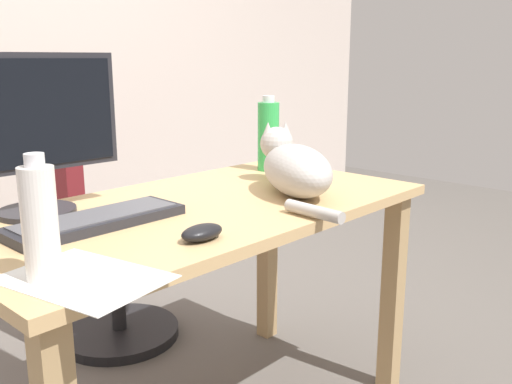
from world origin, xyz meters
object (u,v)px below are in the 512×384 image
water_bottle (268,136)px  keyboard (96,220)px  cat (294,167)px  computer_mouse (202,232)px  monitor (30,128)px  office_chair (102,249)px  spray_bottle (40,222)px

water_bottle → keyboard: bearing=-168.7°
cat → computer_mouse: (-0.50, -0.14, -0.06)m
monitor → water_bottle: (0.87, -0.04, -0.10)m
cat → computer_mouse: bearing=-164.5°
keyboard → computer_mouse: computer_mouse is taller
office_chair → monitor: monitor is taller
monitor → water_bottle: monitor is taller
keyboard → water_bottle: water_bottle is taller
cat → keyboard: bearing=167.1°
keyboard → computer_mouse: bearing=-69.8°
spray_bottle → water_bottle: bearing=20.4°
keyboard → computer_mouse: 0.29m
cat → water_bottle: water_bottle is taller
office_chair → keyboard: (-0.43, -0.70, 0.35)m
computer_mouse → water_bottle: size_ratio=0.41×
monitor → keyboard: (0.05, -0.20, -0.21)m
office_chair → monitor: size_ratio=1.90×
keyboard → spray_bottle: 0.36m
office_chair → computer_mouse: size_ratio=8.31×
keyboard → water_bottle: (0.82, 0.16, 0.11)m
office_chair → monitor: 0.89m
computer_mouse → spray_bottle: bearing=173.8°
monitor → cat: monitor is taller
office_chair → water_bottle: (0.38, -0.54, 0.46)m
office_chair → water_bottle: water_bottle is taller
office_chair → cat: size_ratio=1.75×
office_chair → computer_mouse: office_chair is taller
cat → spray_bottle: (-0.85, -0.10, 0.03)m
monitor → computer_mouse: (0.15, -0.48, -0.21)m
monitor → spray_bottle: monitor is taller
monitor → keyboard: bearing=-76.3°
cat → computer_mouse: size_ratio=4.75×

